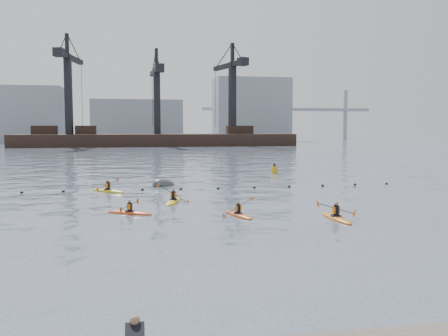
{
  "coord_description": "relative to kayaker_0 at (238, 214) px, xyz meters",
  "views": [
    {
      "loc": [
        -5.41,
        -14.99,
        5.0
      ],
      "look_at": [
        -0.82,
        9.8,
        2.8
      ],
      "focal_mm": 38.0,
      "sensor_mm": 36.0,
      "label": 1
    }
  ],
  "objects": [
    {
      "name": "ground",
      "position": [
        -0.16,
        -10.76,
        -0.09
      ],
      "size": [
        400.0,
        400.0,
        0.0
      ],
      "primitive_type": "plane",
      "color": "#3C4557",
      "rests_on": "ground"
    },
    {
      "name": "float_line",
      "position": [
        -0.66,
        11.78,
        -0.06
      ],
      "size": [
        33.24,
        0.73,
        0.24
      ],
      "color": "black",
      "rests_on": "ground"
    },
    {
      "name": "barge_pier",
      "position": [
        -0.38,
        99.24,
        1.8
      ],
      "size": [
        72.0,
        19.3,
        29.5
      ],
      "color": "black",
      "rests_on": "ground"
    },
    {
      "name": "skyline",
      "position": [
        2.07,
        139.52,
        9.16
      ],
      "size": [
        141.0,
        28.0,
        22.0
      ],
      "color": "gray",
      "rests_on": "ground"
    },
    {
      "name": "kayaker_0",
      "position": [
        0.0,
        0.0,
        0.0
      ],
      "size": [
        1.99,
        2.98,
        1.16
      ],
      "rotation": [
        0.0,
        0.0,
        0.3
      ],
      "color": "#C84A12",
      "rests_on": "ground"
    },
    {
      "name": "kayaker_2",
      "position": [
        -6.02,
        1.75,
        -0.0
      ],
      "size": [
        2.78,
        1.96,
        0.92
      ],
      "rotation": [
        0.0,
        0.0,
        1.04
      ],
      "color": "#DB4514",
      "rests_on": "ground"
    },
    {
      "name": "kayaker_3",
      "position": [
        -3.21,
        5.48,
        0.01
      ],
      "size": [
        2.23,
        3.3,
        1.4
      ],
      "rotation": [
        0.0,
        0.0,
        -0.31
      ],
      "color": "yellow",
      "rests_on": "ground"
    },
    {
      "name": "kayaker_4",
      "position": [
        5.02,
        -1.94,
        0.01
      ],
      "size": [
        2.32,
        3.41,
        1.2
      ],
      "rotation": [
        0.0,
        0.0,
        3.18
      ],
      "color": "#C56312",
      "rests_on": "ground"
    },
    {
      "name": "kayaker_5",
      "position": [
        -7.8,
        11.56,
        0.01
      ],
      "size": [
        2.91,
        2.76,
        1.17
      ],
      "rotation": [
        0.0,
        0.0,
        0.82
      ],
      "color": "gold",
      "rests_on": "ground"
    },
    {
      "name": "mooring_buoy",
      "position": [
        -3.31,
        14.65,
        -0.09
      ],
      "size": [
        2.85,
        2.63,
        1.63
      ],
      "primitive_type": "ellipsoid",
      "rotation": [
        0.0,
        0.21,
        0.65
      ],
      "color": "#393B3E",
      "rests_on": "ground"
    },
    {
      "name": "nav_buoy",
      "position": [
        9.01,
        23.24,
        0.29
      ],
      "size": [
        0.69,
        0.69,
        1.26
      ],
      "color": "gold",
      "rests_on": "ground"
    }
  ]
}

